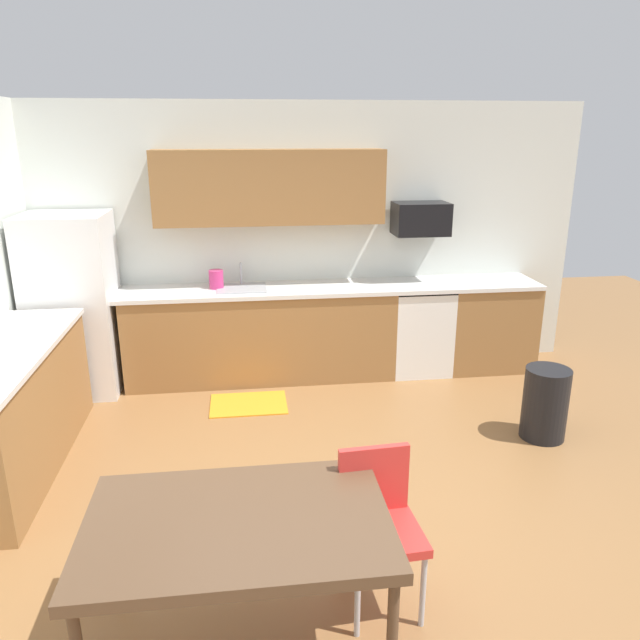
% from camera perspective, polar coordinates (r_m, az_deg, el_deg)
% --- Properties ---
extents(ground_plane, '(12.00, 12.00, 0.00)m').
position_cam_1_polar(ground_plane, '(4.29, 1.80, -16.98)').
color(ground_plane, olive).
extents(wall_back, '(5.80, 0.10, 2.70)m').
position_cam_1_polar(wall_back, '(6.26, -1.96, 7.59)').
color(wall_back, silver).
rests_on(wall_back, ground).
extents(cabinet_run_back, '(2.65, 0.60, 0.90)m').
position_cam_1_polar(cabinet_run_back, '(6.12, -5.54, -1.43)').
color(cabinet_run_back, olive).
rests_on(cabinet_run_back, ground).
extents(cabinet_run_back_right, '(0.90, 0.60, 0.90)m').
position_cam_1_polar(cabinet_run_back_right, '(6.62, 15.47, -0.53)').
color(cabinet_run_back_right, olive).
rests_on(cabinet_run_back_right, ground).
extents(cabinet_run_left, '(0.60, 2.00, 0.90)m').
position_cam_1_polar(cabinet_run_left, '(5.02, -26.93, -7.70)').
color(cabinet_run_left, olive).
rests_on(cabinet_run_left, ground).
extents(countertop_back, '(4.80, 0.64, 0.04)m').
position_cam_1_polar(countertop_back, '(6.01, -1.60, 2.98)').
color(countertop_back, silver).
rests_on(countertop_back, cabinet_run_back).
extents(countertop_left, '(0.64, 2.00, 0.04)m').
position_cam_1_polar(countertop_left, '(4.86, -27.69, -2.66)').
color(countertop_left, silver).
rests_on(countertop_left, cabinet_run_left).
extents(upper_cabinets_back, '(2.20, 0.34, 0.70)m').
position_cam_1_polar(upper_cabinets_back, '(5.95, -4.75, 12.37)').
color(upper_cabinets_back, olive).
extents(refrigerator, '(0.76, 0.70, 1.70)m').
position_cam_1_polar(refrigerator, '(6.13, -22.22, 1.29)').
color(refrigerator, white).
rests_on(refrigerator, ground).
extents(oven_range, '(0.60, 0.60, 0.91)m').
position_cam_1_polar(oven_range, '(6.37, 9.22, -0.77)').
color(oven_range, white).
rests_on(oven_range, ground).
extents(microwave, '(0.54, 0.36, 0.32)m').
position_cam_1_polar(microwave, '(6.21, 9.47, 9.40)').
color(microwave, black).
extents(sink_basin, '(0.48, 0.40, 0.14)m').
position_cam_1_polar(sink_basin, '(5.99, -7.37, 2.40)').
color(sink_basin, '#A5A8AD').
rests_on(sink_basin, countertop_back).
extents(sink_faucet, '(0.02, 0.02, 0.24)m').
position_cam_1_polar(sink_faucet, '(6.13, -7.44, 4.28)').
color(sink_faucet, '#B2B5BA').
rests_on(sink_faucet, countertop_back).
extents(dining_table, '(1.40, 0.90, 0.73)m').
position_cam_1_polar(dining_table, '(2.96, -7.73, -19.02)').
color(dining_table, brown).
rests_on(dining_table, ground).
extents(chair_near_table, '(0.43, 0.43, 0.85)m').
position_cam_1_polar(chair_near_table, '(3.32, 5.53, -17.95)').
color(chair_near_table, red).
rests_on(chair_near_table, ground).
extents(trash_bin, '(0.36, 0.36, 0.60)m').
position_cam_1_polar(trash_bin, '(5.29, 20.44, -7.38)').
color(trash_bin, black).
rests_on(trash_bin, ground).
extents(floor_mat, '(0.70, 0.50, 0.01)m').
position_cam_1_polar(floor_mat, '(5.68, -6.74, -7.86)').
color(floor_mat, orange).
rests_on(floor_mat, ground).
extents(kettle, '(0.14, 0.14, 0.20)m').
position_cam_1_polar(kettle, '(6.01, -9.74, 3.71)').
color(kettle, '#CC3372').
rests_on(kettle, countertop_back).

